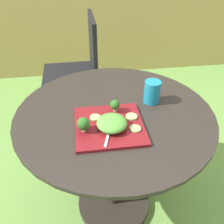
{
  "coord_description": "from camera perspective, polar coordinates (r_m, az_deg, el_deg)",
  "views": [
    {
      "loc": [
        -0.14,
        -0.94,
        1.4
      ],
      "look_at": [
        -0.02,
        -0.05,
        0.76
      ],
      "focal_mm": 40.33,
      "sensor_mm": 36.0,
      "label": 1
    }
  ],
  "objects": [
    {
      "name": "ground_plane",
      "position": [
        1.7,
        0.42,
        -20.03
      ],
      "size": [
        12.0,
        12.0,
        0.0
      ],
      "primitive_type": "plane",
      "color": "#669342"
    },
    {
      "name": "bamboo_fence",
      "position": [
        2.87,
        -5.42,
        23.91
      ],
      "size": [
        8.0,
        0.08,
        1.63
      ],
      "primitive_type": "cube",
      "color": "tan",
      "rests_on": "ground_plane"
    },
    {
      "name": "patio_table",
      "position": [
        1.33,
        0.51,
        -8.67
      ],
      "size": [
        0.93,
        0.93,
        0.72
      ],
      "color": "#28231E",
      "rests_on": "ground_plane"
    },
    {
      "name": "patio_chair",
      "position": [
        2.09,
        -7.2,
        10.74
      ],
      "size": [
        0.45,
        0.45,
        0.9
      ],
      "color": "black",
      "rests_on": "ground_plane"
    },
    {
      "name": "salad_plate",
      "position": [
        1.08,
        -0.62,
        -3.13
      ],
      "size": [
        0.29,
        0.29,
        0.01
      ],
      "primitive_type": "cube",
      "color": "maroon",
      "rests_on": "patio_table"
    },
    {
      "name": "drinking_glass",
      "position": [
        1.24,
        9.05,
        4.3
      ],
      "size": [
        0.08,
        0.08,
        0.11
      ],
      "color": "teal",
      "rests_on": "patio_table"
    },
    {
      "name": "fork",
      "position": [
        1.04,
        -0.68,
        -4.41
      ],
      "size": [
        0.06,
        0.15,
        0.0
      ],
      "color": "silver",
      "rests_on": "salad_plate"
    },
    {
      "name": "lettuce_mound",
      "position": [
        1.05,
        -0.02,
        -2.52
      ],
      "size": [
        0.13,
        0.13,
        0.05
      ],
      "primitive_type": "ellipsoid",
      "color": "#519338",
      "rests_on": "salad_plate"
    },
    {
      "name": "broccoli_floret_0",
      "position": [
        1.03,
        -6.48,
        -2.72
      ],
      "size": [
        0.05,
        0.05,
        0.06
      ],
      "color": "#99B770",
      "rests_on": "salad_plate"
    },
    {
      "name": "broccoli_floret_1",
      "position": [
        1.13,
        0.7,
        1.64
      ],
      "size": [
        0.04,
        0.04,
        0.06
      ],
      "color": "#99B770",
      "rests_on": "salad_plate"
    },
    {
      "name": "cucumber_slice_0",
      "position": [
        1.11,
        -3.81,
        -1.23
      ],
      "size": [
        0.05,
        0.05,
        0.01
      ],
      "primitive_type": "cylinder",
      "color": "#8EB766",
      "rests_on": "salad_plate"
    },
    {
      "name": "cucumber_slice_1",
      "position": [
        1.12,
        4.45,
        -1.06
      ],
      "size": [
        0.05,
        0.05,
        0.01
      ],
      "primitive_type": "cylinder",
      "color": "#8EB766",
      "rests_on": "salad_plate"
    },
    {
      "name": "cucumber_slice_2",
      "position": [
        1.06,
        5.31,
        -3.75
      ],
      "size": [
        0.05,
        0.05,
        0.01
      ],
      "primitive_type": "cylinder",
      "color": "#8EB766",
      "rests_on": "salad_plate"
    }
  ]
}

